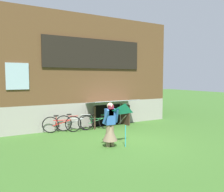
{
  "coord_description": "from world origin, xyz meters",
  "views": [
    {
      "loc": [
        -4.61,
        -7.2,
        2.41
      ],
      "look_at": [
        -0.05,
        1.09,
        1.66
      ],
      "focal_mm": 36.64,
      "sensor_mm": 36.0,
      "label": 1
    }
  ],
  "objects_px": {
    "bicycle_silver": "(75,123)",
    "kite": "(125,114)",
    "person": "(110,128)",
    "bicycle_red": "(62,124)",
    "bicycle_green": "(96,122)"
  },
  "relations": [
    {
      "from": "bicycle_green",
      "to": "bicycle_red",
      "type": "bearing_deg",
      "value": -170.97
    },
    {
      "from": "kite",
      "to": "bicycle_red",
      "type": "xyz_separation_m",
      "value": [
        -1.19,
        3.36,
        -0.83
      ]
    },
    {
      "from": "person",
      "to": "kite",
      "type": "xyz_separation_m",
      "value": [
        0.31,
        -0.5,
        0.55
      ]
    },
    {
      "from": "person",
      "to": "bicycle_silver",
      "type": "distance_m",
      "value": 2.92
    },
    {
      "from": "kite",
      "to": "bicycle_red",
      "type": "relative_size",
      "value": 0.89
    },
    {
      "from": "bicycle_silver",
      "to": "bicycle_green",
      "type": "bearing_deg",
      "value": 8.44
    },
    {
      "from": "person",
      "to": "bicycle_red",
      "type": "height_order",
      "value": "person"
    },
    {
      "from": "bicycle_green",
      "to": "bicycle_red",
      "type": "distance_m",
      "value": 1.61
    },
    {
      "from": "kite",
      "to": "bicycle_green",
      "type": "xyz_separation_m",
      "value": [
        0.42,
        3.24,
        -0.86
      ]
    },
    {
      "from": "bicycle_green",
      "to": "bicycle_silver",
      "type": "distance_m",
      "value": 1.02
    },
    {
      "from": "person",
      "to": "bicycle_red",
      "type": "relative_size",
      "value": 0.95
    },
    {
      "from": "person",
      "to": "bicycle_green",
      "type": "relative_size",
      "value": 1.01
    },
    {
      "from": "kite",
      "to": "bicycle_red",
      "type": "bearing_deg",
      "value": 109.47
    },
    {
      "from": "bicycle_silver",
      "to": "kite",
      "type": "bearing_deg",
      "value": -63.02
    },
    {
      "from": "bicycle_silver",
      "to": "person",
      "type": "bearing_deg",
      "value": -67.29
    }
  ]
}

